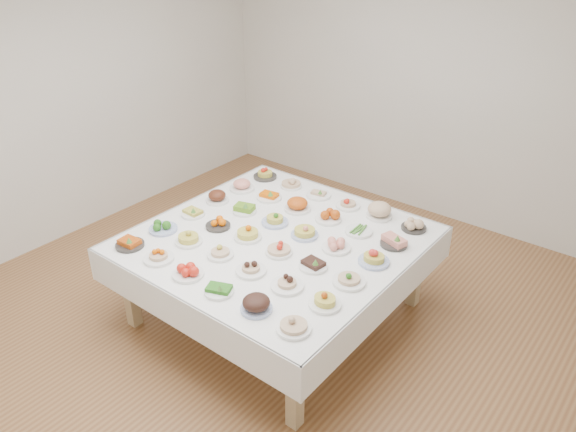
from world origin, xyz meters
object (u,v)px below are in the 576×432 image
Objects in this scene: dish_0 at (129,241)px; dish_18 at (217,197)px; dish_35 at (414,224)px; display_table at (276,245)px.

dish_18 reaches higher than dish_0.
dish_0 is 2.25m from dish_35.
dish_0 is (-0.80, -0.80, 0.11)m from display_table.
display_table is 9.48× the size of dish_0.
dish_0 is 0.96m from dish_18.
dish_35 is at bearing 21.88° from dish_18.
dish_18 is at bearing 169.12° from display_table.
dish_0 is 1.09× the size of dish_18.
dish_18 is (-0.00, 0.96, 0.00)m from dish_0.
dish_18 is at bearing -158.12° from dish_35.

